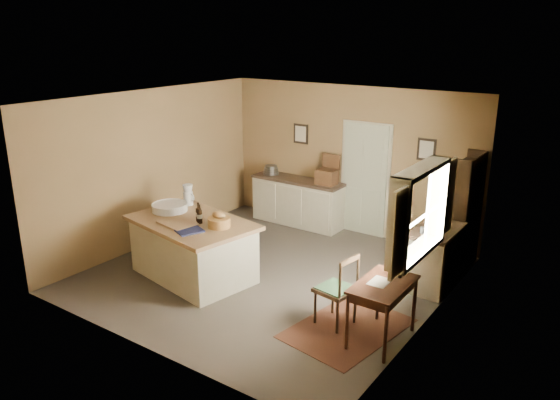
# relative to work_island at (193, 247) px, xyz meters

# --- Properties ---
(ground) EXTENTS (5.00, 5.00, 0.00)m
(ground) POSITION_rel_work_island_xyz_m (0.93, 0.71, -0.48)
(ground) COLOR brown
(ground) RESTS_ON ground
(wall_back) EXTENTS (5.00, 0.10, 2.70)m
(wall_back) POSITION_rel_work_island_xyz_m (0.93, 3.21, 0.87)
(wall_back) COLOR olive
(wall_back) RESTS_ON ground
(wall_front) EXTENTS (5.00, 0.10, 2.70)m
(wall_front) POSITION_rel_work_island_xyz_m (0.93, -1.79, 0.87)
(wall_front) COLOR olive
(wall_front) RESTS_ON ground
(wall_left) EXTENTS (0.10, 5.00, 2.70)m
(wall_left) POSITION_rel_work_island_xyz_m (-1.57, 0.71, 0.87)
(wall_left) COLOR olive
(wall_left) RESTS_ON ground
(wall_right) EXTENTS (0.10, 5.00, 2.70)m
(wall_right) POSITION_rel_work_island_xyz_m (3.43, 0.71, 0.87)
(wall_right) COLOR olive
(wall_right) RESTS_ON ground
(ceiling) EXTENTS (5.00, 5.00, 0.00)m
(ceiling) POSITION_rel_work_island_xyz_m (0.93, 0.71, 2.22)
(ceiling) COLOR silver
(ceiling) RESTS_ON wall_back
(door) EXTENTS (0.97, 0.06, 2.11)m
(door) POSITION_rel_work_island_xyz_m (1.28, 3.18, 0.57)
(door) COLOR beige
(door) RESTS_ON ground
(framed_prints) EXTENTS (2.82, 0.02, 0.38)m
(framed_prints) POSITION_rel_work_island_xyz_m (1.13, 3.19, 1.24)
(framed_prints) COLOR black
(framed_prints) RESTS_ON ground
(window) EXTENTS (0.25, 1.99, 1.12)m
(window) POSITION_rel_work_island_xyz_m (3.36, 0.51, 1.07)
(window) COLOR beige
(window) RESTS_ON ground
(work_island) EXTENTS (2.10, 1.57, 1.20)m
(work_island) POSITION_rel_work_island_xyz_m (0.00, 0.00, 0.00)
(work_island) COLOR beige
(work_island) RESTS_ON ground
(sideboard) EXTENTS (1.85, 0.53, 1.18)m
(sideboard) POSITION_rel_work_island_xyz_m (0.01, 2.91, -0.00)
(sideboard) COLOR beige
(sideboard) RESTS_ON ground
(rug) EXTENTS (1.33, 1.75, 0.01)m
(rug) POSITION_rel_work_island_xyz_m (2.68, -0.02, -0.48)
(rug) COLOR #532C19
(rug) RESTS_ON ground
(writing_desk) EXTENTS (0.57, 0.93, 0.82)m
(writing_desk) POSITION_rel_work_island_xyz_m (3.13, -0.02, 0.19)
(writing_desk) COLOR black
(writing_desk) RESTS_ON ground
(desk_chair) EXTENTS (0.51, 0.51, 0.96)m
(desk_chair) POSITION_rel_work_island_xyz_m (2.48, 0.00, -0.00)
(desk_chair) COLOR black
(desk_chair) RESTS_ON ground
(right_cabinet) EXTENTS (0.57, 1.03, 0.99)m
(right_cabinet) POSITION_rel_work_island_xyz_m (3.13, 1.80, -0.02)
(right_cabinet) COLOR beige
(right_cabinet) RESTS_ON ground
(shelving_unit) EXTENTS (0.31, 0.83, 1.84)m
(shelving_unit) POSITION_rel_work_island_xyz_m (3.28, 2.71, 0.44)
(shelving_unit) COLOR black
(shelving_unit) RESTS_ON ground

